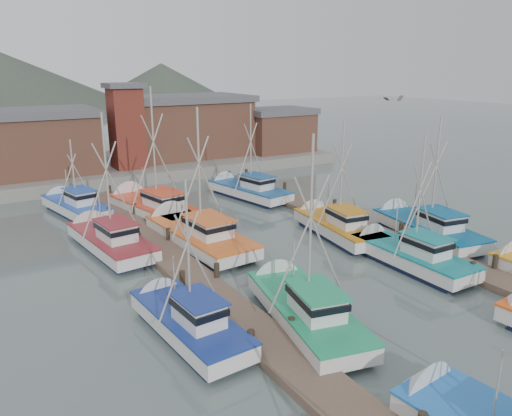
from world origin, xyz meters
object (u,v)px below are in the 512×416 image
boat_4 (301,307)px  boat_8 (195,233)px  lookout_tower (126,125)px  boat_12 (152,206)px

boat_4 → boat_8: (0.15, 12.13, 0.00)m
boat_8 → boat_4: bearing=-94.8°
lookout_tower → boat_4: size_ratio=0.89×
boat_4 → boat_12: (-0.04, 19.97, 0.01)m
lookout_tower → boat_12: (-2.50, -13.65, -4.86)m
boat_8 → lookout_tower: bearing=79.8°
boat_4 → boat_12: size_ratio=0.87×
lookout_tower → boat_12: size_ratio=0.78×
lookout_tower → boat_12: bearing=-100.4°
lookout_tower → boat_12: boat_12 is taller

